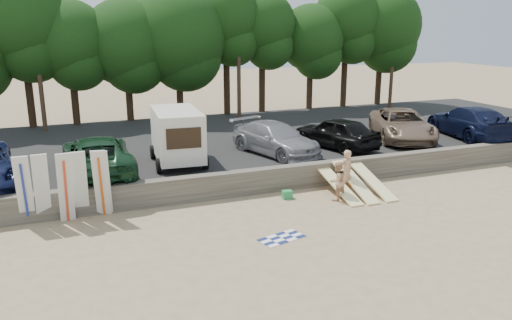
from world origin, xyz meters
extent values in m
plane|color=tan|center=(0.00, 0.00, 0.00)|extent=(120.00, 120.00, 0.00)
cube|color=#6B6356|center=(0.00, 3.00, 0.50)|extent=(44.00, 0.50, 1.00)
cube|color=#282828|center=(0.00, 10.50, 0.35)|extent=(44.00, 14.50, 0.70)
cylinder|color=#382616|center=(-10.71, 17.60, 2.78)|extent=(0.44, 0.44, 4.17)
sphere|color=#224714|center=(-10.71, 17.60, 6.86)|extent=(5.57, 5.57, 5.57)
cylinder|color=#382616|center=(-8.20, 17.46, 2.42)|extent=(0.44, 0.44, 3.43)
sphere|color=#224714|center=(-8.20, 17.46, 5.77)|extent=(4.85, 4.85, 4.85)
cylinder|color=#382616|center=(-4.90, 17.60, 2.36)|extent=(0.44, 0.44, 3.31)
sphere|color=#224714|center=(-4.90, 17.60, 5.59)|extent=(5.43, 5.43, 5.43)
cylinder|color=#382616|center=(-1.61, 17.60, 2.50)|extent=(0.44, 0.44, 3.60)
sphere|color=#224714|center=(-1.61, 17.60, 6.02)|extent=(6.36, 6.36, 6.36)
cylinder|color=#382616|center=(1.68, 17.60, 2.90)|extent=(0.44, 0.44, 4.39)
sphere|color=#224714|center=(1.68, 17.60, 7.19)|extent=(4.70, 4.70, 4.70)
cylinder|color=#382616|center=(4.28, 17.60, 2.74)|extent=(0.44, 0.44, 4.08)
sphere|color=#224714|center=(4.28, 17.60, 6.72)|extent=(4.55, 4.55, 4.55)
cylinder|color=#382616|center=(8.04, 17.60, 2.42)|extent=(0.44, 0.44, 3.44)
sphere|color=#224714|center=(8.04, 17.60, 5.79)|extent=(4.73, 4.73, 4.73)
cylinder|color=#382616|center=(10.92, 17.60, 2.89)|extent=(0.44, 0.44, 4.37)
sphere|color=#224714|center=(10.92, 17.60, 7.16)|extent=(4.87, 4.87, 4.87)
cylinder|color=#382616|center=(14.00, 17.60, 2.71)|extent=(0.44, 0.44, 4.02)
sphere|color=#224714|center=(14.00, 17.60, 6.64)|extent=(5.81, 5.81, 5.81)
cylinder|color=#473321|center=(-10.00, 16.00, 5.20)|extent=(0.26, 0.26, 9.00)
cylinder|color=#473321|center=(2.00, 16.00, 5.20)|extent=(0.26, 0.26, 9.00)
cylinder|color=#473321|center=(14.00, 16.00, 5.20)|extent=(0.26, 0.26, 9.00)
cube|color=beige|center=(-4.39, 6.09, 2.06)|extent=(2.15, 3.89, 2.07)
cube|color=black|center=(-4.52, 4.20, 2.25)|extent=(1.41, 0.14, 0.85)
cylinder|color=black|center=(-5.46, 4.94, 1.01)|extent=(0.23, 0.63, 0.62)
cylinder|color=black|center=(-3.49, 4.80, 1.01)|extent=(0.23, 0.63, 0.62)
cylinder|color=black|center=(-5.28, 7.38, 1.01)|extent=(0.23, 0.63, 0.62)
cylinder|color=black|center=(-3.31, 7.24, 1.01)|extent=(0.23, 0.63, 0.62)
imported|color=#14371E|center=(-7.82, 5.66, 1.49)|extent=(2.67, 5.73, 1.59)
imported|color=gray|center=(0.34, 6.14, 1.44)|extent=(3.46, 5.47, 1.48)
imported|color=black|center=(3.66, 6.16, 1.48)|extent=(3.21, 4.94, 1.56)
imported|color=#7E6550|center=(7.91, 6.54, 1.50)|extent=(4.70, 6.32, 1.60)
imported|color=black|center=(11.72, 5.70, 1.55)|extent=(3.39, 6.18, 1.70)
cube|color=silver|center=(-10.41, 2.58, 1.27)|extent=(0.50, 0.69, 2.54)
cube|color=silver|center=(-9.87, 2.58, 1.27)|extent=(0.56, 0.69, 2.55)
cube|color=silver|center=(-9.11, 2.35, 1.28)|extent=(0.55, 0.63, 2.56)
cube|color=silver|center=(-8.64, 2.56, 1.27)|extent=(0.50, 0.70, 2.54)
cube|color=silver|center=(-7.94, 2.47, 1.27)|extent=(0.60, 0.75, 2.54)
cube|color=silver|center=(-7.88, 2.48, 1.26)|extent=(0.61, 0.82, 2.52)
cube|color=#FFF1A0|center=(1.10, 1.50, 0.43)|extent=(0.56, 2.91, 0.86)
cube|color=#FFF1A0|center=(1.79, 1.40, 0.53)|extent=(0.56, 2.85, 1.06)
cube|color=#FFF1A0|center=(2.64, 1.42, 0.46)|extent=(0.56, 2.90, 0.92)
imported|color=tan|center=(1.51, 1.66, 0.91)|extent=(0.73, 0.54, 1.81)
imported|color=tan|center=(0.74, 1.02, 0.78)|extent=(0.88, 0.76, 1.55)
cube|color=#268E4A|center=(-0.99, 1.90, 0.16)|extent=(0.41, 0.34, 0.32)
cube|color=#EF541C|center=(2.17, 2.40, 0.11)|extent=(0.37, 0.35, 0.22)
plane|color=white|center=(-2.76, -1.52, 0.01)|extent=(1.85, 1.85, 0.00)
camera|label=1|loc=(-8.94, -15.06, 6.63)|focal=35.00mm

